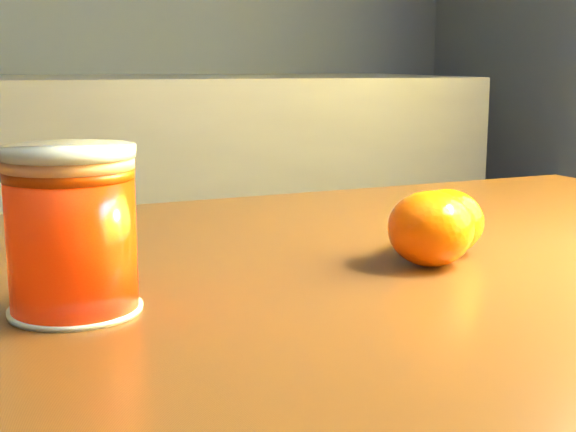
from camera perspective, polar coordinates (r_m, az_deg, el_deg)
name	(u,v)px	position (r m, az deg, el deg)	size (l,w,h in m)	color
table	(357,395)	(0.65, 4.95, -12.57)	(1.11, 0.85, 0.77)	#593416
juice_glass	(72,231)	(0.52, -15.12, -1.04)	(0.08, 0.08, 0.10)	#FF2C05
orange_front	(431,229)	(0.64, 10.11, -0.88)	(0.07, 0.07, 0.06)	#FF6205
orange_back	(446,222)	(0.68, 11.18, -0.41)	(0.06, 0.06, 0.05)	#FF6205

